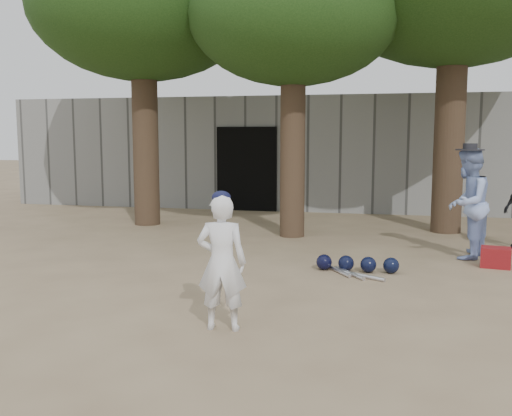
# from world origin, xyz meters

# --- Properties ---
(ground) EXTENTS (70.00, 70.00, 0.00)m
(ground) POSITION_xyz_m (0.00, 0.00, 0.00)
(ground) COLOR #937C5E
(ground) RESTS_ON ground
(boy_player) EXTENTS (0.54, 0.39, 1.38)m
(boy_player) POSITION_xyz_m (0.78, -1.36, 0.69)
(boy_player) COLOR white
(boy_player) RESTS_ON ground
(spectator_blue) EXTENTS (0.96, 1.06, 1.77)m
(spectator_blue) POSITION_xyz_m (3.66, 2.80, 0.89)
(spectator_blue) COLOR #8EA5DC
(spectator_blue) RESTS_ON ground
(red_bag) EXTENTS (0.47, 0.39, 0.30)m
(red_bag) POSITION_xyz_m (4.01, 2.21, 0.15)
(red_bag) COLOR maroon
(red_bag) RESTS_ON ground
(back_building) EXTENTS (16.00, 5.24, 3.00)m
(back_building) POSITION_xyz_m (-0.00, 10.33, 1.50)
(back_building) COLOR gray
(back_building) RESTS_ON ground
(helmet_row) EXTENTS (1.19, 0.25, 0.23)m
(helmet_row) POSITION_xyz_m (2.00, 1.46, 0.12)
(helmet_row) COLOR black
(helmet_row) RESTS_ON ground
(bat_pile) EXTENTS (0.90, 0.76, 0.06)m
(bat_pile) POSITION_xyz_m (1.91, 1.24, 0.03)
(bat_pile) COLOR silver
(bat_pile) RESTS_ON ground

